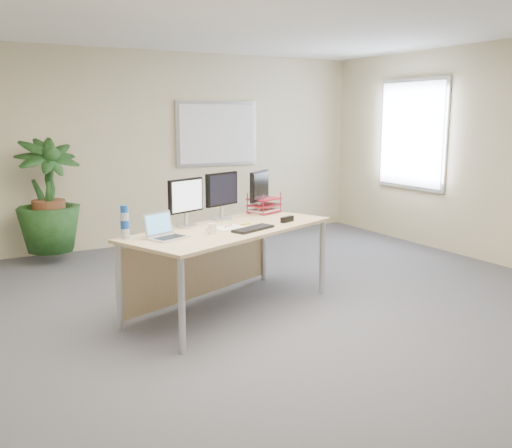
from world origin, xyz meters
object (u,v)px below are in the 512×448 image
monitor_left (186,199)px  floor_plant (48,203)px  laptop (164,232)px  desk (221,244)px  monitor_right (222,193)px

monitor_left → floor_plant: bearing=108.7°
monitor_left → laptop: size_ratio=1.20×
monitor_left → laptop: monitor_left is taller
desk → monitor_left: 0.53m
monitor_left → monitor_right: bearing=20.9°
floor_plant → laptop: (0.48, -2.81, 0.10)m
monitor_left → monitor_right: size_ratio=0.96×
desk → monitor_right: size_ratio=4.78×
floor_plant → monitor_right: (1.28, -2.27, 0.31)m
desk → laptop: laptop is taller
laptop → floor_plant: bearing=99.7°
floor_plant → monitor_right: size_ratio=3.19×
floor_plant → monitor_right: 2.63m
monitor_left → laptop: bearing=-133.6°
desk → floor_plant: bearing=113.7°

